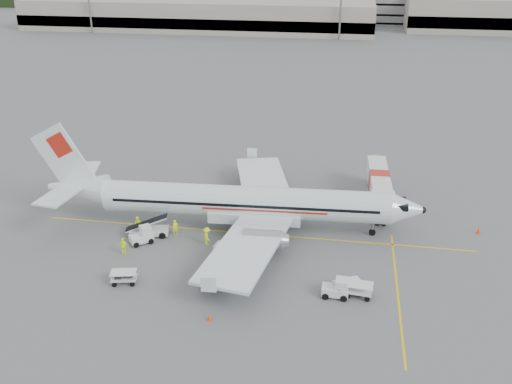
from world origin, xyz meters
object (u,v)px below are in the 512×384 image
aircraft (245,182)px  jet_bridge (378,188)px  tug_fore (335,288)px  tug_mid (227,246)px  tug_aft (141,235)px  belt_loader (149,223)px

aircraft → jet_bridge: size_ratio=2.63×
tug_fore → tug_mid: size_ratio=0.93×
aircraft → tug_fore: bearing=-51.0°
tug_fore → tug_mid: tug_mid is taller
tug_aft → aircraft: bearing=-12.8°
belt_loader → tug_mid: 8.98m
jet_bridge → tug_fore: bearing=-104.1°
tug_fore → tug_aft: tug_fore is taller
aircraft → tug_aft: size_ratio=17.31×
jet_bridge → belt_loader: jet_bridge is taller
jet_bridge → belt_loader: 25.67m
jet_bridge → tug_mid: size_ratio=6.03×
jet_bridge → belt_loader: (-23.07, -11.26, -0.52)m
tug_fore → tug_mid: bearing=154.9°
belt_loader → tug_aft: (-0.25, -1.66, -0.53)m
tug_fore → tug_aft: bearing=164.2°
aircraft → tug_fore: (9.64, -10.69, -4.43)m
tug_fore → tug_aft: size_ratio=1.01×
aircraft → tug_mid: size_ratio=15.88×
jet_bridge → tug_fore: size_ratio=6.51×
tug_mid → tug_aft: 8.90m
jet_bridge → tug_fore: jet_bridge is taller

